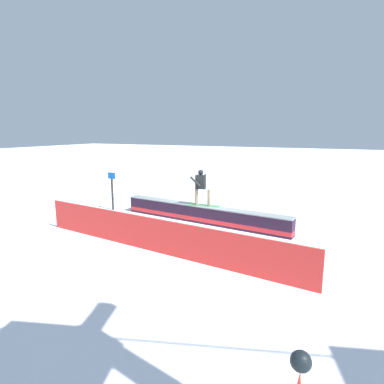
% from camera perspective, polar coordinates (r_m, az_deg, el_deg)
% --- Properties ---
extents(ground_plane, '(120.00, 120.00, 0.00)m').
position_cam_1_polar(ground_plane, '(13.41, 1.80, -5.39)').
color(ground_plane, white).
extents(grind_box, '(7.49, 1.42, 0.72)m').
position_cam_1_polar(grind_box, '(13.32, 1.81, -4.03)').
color(grind_box, '#28182D').
rests_on(grind_box, ground_plane).
extents(snowboarder, '(1.43, 0.52, 1.48)m').
position_cam_1_polar(snowboarder, '(13.07, 1.64, 1.08)').
color(snowboarder, '#3A8448').
rests_on(snowboarder, grind_box).
extents(safety_fence, '(9.81, 1.24, 1.08)m').
position_cam_1_polar(safety_fence, '(10.17, -6.49, -7.62)').
color(safety_fence, red).
rests_on(safety_fence, ground_plane).
extents(trail_marker, '(0.40, 0.10, 1.80)m').
position_cam_1_polar(trail_marker, '(15.75, -13.92, 0.37)').
color(trail_marker, '#262628').
rests_on(trail_marker, ground_plane).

